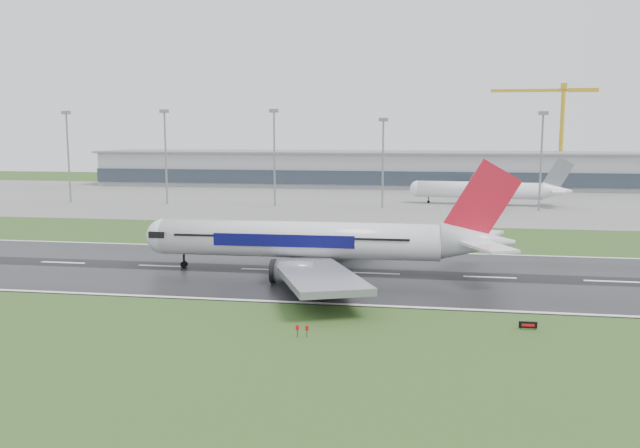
# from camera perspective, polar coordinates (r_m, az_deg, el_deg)

# --- Properties ---
(ground) EXTENTS (520.00, 520.00, 0.00)m
(ground) POSITION_cam_1_polar(r_m,az_deg,el_deg) (121.01, -4.77, -3.99)
(ground) COLOR #274519
(ground) RESTS_ON ground
(runway) EXTENTS (400.00, 45.00, 0.10)m
(runway) POSITION_cam_1_polar(r_m,az_deg,el_deg) (121.00, -4.77, -3.97)
(runway) COLOR black
(runway) RESTS_ON ground
(apron) EXTENTS (400.00, 130.00, 0.08)m
(apron) POSITION_cam_1_polar(r_m,az_deg,el_deg) (242.82, 2.34, 2.14)
(apron) COLOR slate
(apron) RESTS_ON ground
(terminal) EXTENTS (240.00, 36.00, 15.00)m
(terminal) POSITION_cam_1_polar(r_m,az_deg,el_deg) (301.69, 3.72, 4.72)
(terminal) COLOR #8F9399
(terminal) RESTS_ON ground
(main_airliner) EXTENTS (67.19, 64.09, 19.54)m
(main_airliner) POSITION_cam_1_polar(r_m,az_deg,el_deg) (116.97, 0.36, 0.53)
(main_airliner) COLOR silver
(main_airliner) RESTS_ON runway
(parked_airliner) EXTENTS (59.52, 56.16, 16.00)m
(parked_airliner) POSITION_cam_1_polar(r_m,az_deg,el_deg) (231.33, 14.19, 3.60)
(parked_airliner) COLOR white
(parked_airliner) RESTS_ON apron
(tower_crane) EXTENTS (46.88, 3.00, 46.10)m
(tower_crane) POSITION_cam_1_polar(r_m,az_deg,el_deg) (320.49, 20.18, 7.23)
(tower_crane) COLOR gold
(tower_crane) RESTS_ON ground
(runway_sign) EXTENTS (2.31, 0.65, 1.04)m
(runway_sign) POSITION_cam_1_polar(r_m,az_deg,el_deg) (89.47, 17.56, -8.37)
(runway_sign) COLOR black
(runway_sign) RESTS_ON ground
(floodmast_0) EXTENTS (0.64, 0.64, 30.81)m
(floodmast_0) POSITION_cam_1_polar(r_m,az_deg,el_deg) (248.36, -20.95, 5.30)
(floodmast_0) COLOR gray
(floodmast_0) RESTS_ON ground
(floodmast_1) EXTENTS (0.64, 0.64, 31.12)m
(floodmast_1) POSITION_cam_1_polar(r_m,az_deg,el_deg) (232.42, -13.20, 5.50)
(floodmast_1) COLOR gray
(floodmast_1) RESTS_ON ground
(floodmast_2) EXTENTS (0.64, 0.64, 31.08)m
(floodmast_2) POSITION_cam_1_polar(r_m,az_deg,el_deg) (220.78, -3.97, 5.57)
(floodmast_2) COLOR gray
(floodmast_2) RESTS_ON ground
(floodmast_3) EXTENTS (0.64, 0.64, 28.11)m
(floodmast_3) POSITION_cam_1_polar(r_m,az_deg,el_deg) (215.54, 5.46, 5.09)
(floodmast_3) COLOR gray
(floodmast_3) RESTS_ON ground
(floodmast_4) EXTENTS (0.64, 0.64, 29.97)m
(floodmast_4) POSITION_cam_1_polar(r_m,az_deg,el_deg) (217.92, 18.59, 4.98)
(floodmast_4) COLOR gray
(floodmast_4) RESTS_ON ground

